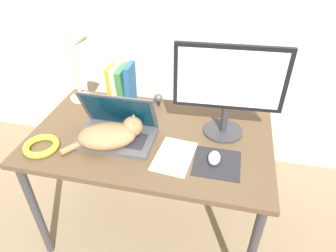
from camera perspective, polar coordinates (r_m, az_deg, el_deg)
name	(u,v)px	position (r m, az deg, el deg)	size (l,w,h in m)	color
desk	(151,147)	(1.61, -3.25, -3.95)	(1.24, 0.74, 0.74)	brown
laptop	(117,129)	(1.54, -9.73, -0.66)	(0.39, 0.25, 0.24)	#4C4C51
cat	(111,135)	(1.50, -10.85, -1.60)	(0.37, 0.27, 0.14)	#99754C
external_monitor	(229,86)	(1.47, 11.49, 7.44)	(0.53, 0.21, 0.48)	#333338
mousepad	(217,163)	(1.41, 9.30, -6.97)	(0.22, 0.21, 0.00)	#232328
computer_mouse	(214,158)	(1.42, 8.81, -6.00)	(0.06, 0.10, 0.03)	#99999E
book_row	(122,85)	(1.79, -8.77, 7.67)	(0.14, 0.17, 0.25)	gold
desk_lamp	(76,54)	(1.78, -17.16, 12.98)	(0.17, 0.17, 0.46)	beige
cable_coil	(41,146)	(1.59, -22.98, -3.52)	(0.17, 0.17, 0.03)	gold
notepad	(174,156)	(1.43, 1.20, -5.76)	(0.19, 0.27, 0.01)	silver
webcam	(158,98)	(1.78, -1.85, 5.31)	(0.05, 0.05, 0.08)	#232328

